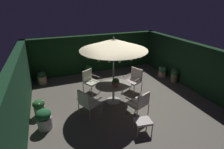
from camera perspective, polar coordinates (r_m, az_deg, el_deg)
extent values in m
cube|color=#5E574C|center=(7.17, 2.42, -8.21)|extent=(7.42, 7.13, 0.02)
cube|color=#153717|center=(9.71, -5.64, 7.09)|extent=(7.42, 0.30, 2.06)
cube|color=#143620|center=(6.28, -28.81, -5.37)|extent=(0.30, 7.13, 2.06)
cube|color=#16341B|center=(8.67, 24.68, 2.97)|extent=(0.30, 7.13, 2.06)
cylinder|color=#B2AFA9|center=(7.01, 0.47, -8.73)|extent=(0.60, 0.60, 0.03)
cylinder|color=#B2AFA9|center=(6.84, 0.48, -6.29)|extent=(0.09, 0.09, 0.72)
ellipsoid|color=#B0AE99|center=(6.66, 0.49, -3.50)|extent=(1.44, 1.11, 0.03)
cylinder|color=#B8B1A9|center=(6.48, 0.50, -0.27)|extent=(0.06, 0.06, 2.29)
cone|color=beige|center=(6.10, 0.54, 10.11)|extent=(2.45, 2.45, 0.39)
sphere|color=#B8B1A9|center=(6.05, 0.55, 12.25)|extent=(0.07, 0.07, 0.07)
sphere|color=#F9DB8C|center=(6.67, 8.99, 8.57)|extent=(0.09, 0.09, 0.09)
sphere|color=#F9DB8C|center=(6.93, 6.91, 9.26)|extent=(0.09, 0.09, 0.09)
sphere|color=#F9DB8C|center=(7.10, 4.61, 9.68)|extent=(0.09, 0.09, 0.09)
sphere|color=#F9DB8C|center=(7.19, 1.60, 9.93)|extent=(0.09, 0.09, 0.09)
sphere|color=#F9DB8C|center=(7.19, -0.99, 9.93)|extent=(0.09, 0.09, 0.09)
sphere|color=#F9DB8C|center=(7.09, -3.72, 9.69)|extent=(0.09, 0.09, 0.09)
sphere|color=#F9DB8C|center=(6.84, -6.71, 9.07)|extent=(0.09, 0.09, 0.09)
sphere|color=#F9DB8C|center=(6.55, -8.51, 8.33)|extent=(0.09, 0.09, 0.09)
sphere|color=#F9DB8C|center=(6.19, -9.45, 7.38)|extent=(0.09, 0.09, 0.09)
sphere|color=#F9DB8C|center=(5.87, -9.25, 6.50)|extent=(0.09, 0.09, 0.09)
sphere|color=#F9DB8C|center=(5.57, -7.94, 5.65)|extent=(0.09, 0.09, 0.09)
sphere|color=#F9DB8C|center=(5.27, -4.54, 4.76)|extent=(0.09, 0.09, 0.09)
sphere|color=#F9DB8C|center=(5.16, -0.91, 4.42)|extent=(0.09, 0.09, 0.09)
sphere|color=#F9DB8C|center=(5.17, 2.55, 4.43)|extent=(0.09, 0.09, 0.09)
sphere|color=#F9DB8C|center=(5.32, 6.49, 4.88)|extent=(0.09, 0.09, 0.09)
sphere|color=#F9DB8C|center=(5.64, 9.43, 5.78)|extent=(0.09, 0.09, 0.09)
sphere|color=#F9DB8C|center=(5.91, 10.38, 6.53)|extent=(0.09, 0.09, 0.09)
sphere|color=#F9DB8C|center=(6.31, 10.35, 7.61)|extent=(0.09, 0.09, 0.09)
cylinder|color=#A36345|center=(6.49, 1.24, -3.68)|extent=(0.13, 0.13, 0.09)
cylinder|color=#A86545|center=(6.44, 1.24, -2.87)|extent=(0.29, 0.29, 0.11)
ellipsoid|color=#246527|center=(6.39, 1.25, -1.95)|extent=(0.26, 0.26, 0.15)
sphere|color=#B6397C|center=(6.37, 1.26, -1.49)|extent=(0.09, 0.09, 0.09)
cylinder|color=#B7B1A3|center=(7.36, 7.39, -5.43)|extent=(0.04, 0.04, 0.44)
cylinder|color=#B7B1A3|center=(7.70, 3.74, -3.89)|extent=(0.04, 0.04, 0.44)
cylinder|color=#B7B1A3|center=(7.77, 9.95, -3.96)|extent=(0.04, 0.04, 0.44)
cylinder|color=#B7B1A3|center=(8.09, 6.38, -2.56)|extent=(0.04, 0.04, 0.44)
cube|color=silver|center=(7.61, 6.95, -2.23)|extent=(0.75, 0.78, 0.07)
cube|color=silver|center=(7.69, 8.30, 0.31)|extent=(0.29, 0.57, 0.50)
cylinder|color=#B7B1A3|center=(7.36, 8.93, -1.50)|extent=(0.51, 0.25, 0.04)
cylinder|color=#B7B1A3|center=(7.70, 5.21, -0.13)|extent=(0.51, 0.25, 0.04)
cylinder|color=#B8AFA4|center=(7.63, -3.93, -4.22)|extent=(0.04, 0.04, 0.43)
cylinder|color=#B8AFA4|center=(7.30, -6.76, -5.71)|extent=(0.04, 0.04, 0.43)
cylinder|color=#B8AFA4|center=(7.97, -6.79, -3.06)|extent=(0.04, 0.04, 0.43)
cylinder|color=#B8AFA4|center=(7.66, -9.61, -4.43)|extent=(0.04, 0.04, 0.43)
cube|color=silver|center=(7.52, -6.86, -2.66)|extent=(0.72, 0.72, 0.07)
cube|color=silver|center=(7.58, -8.34, -0.21)|extent=(0.47, 0.30, 0.49)
cylinder|color=#B8AFA4|center=(7.60, -5.53, -0.45)|extent=(0.29, 0.47, 0.04)
cylinder|color=#B8AFA4|center=(7.26, -8.43, -1.77)|extent=(0.29, 0.47, 0.04)
cylinder|color=#BBB4A6|center=(6.52, -7.17, -9.45)|extent=(0.04, 0.04, 0.45)
cylinder|color=#BBB4A6|center=(6.15, -3.40, -11.55)|extent=(0.04, 0.04, 0.45)
cylinder|color=#BBB4A6|center=(6.25, -11.05, -11.41)|extent=(0.04, 0.04, 0.45)
cylinder|color=#BBB4A6|center=(5.86, -7.36, -13.79)|extent=(0.04, 0.04, 0.45)
cube|color=silver|center=(6.04, -7.39, -9.47)|extent=(0.75, 0.77, 0.07)
cube|color=silver|center=(5.75, -9.53, -8.13)|extent=(0.31, 0.54, 0.49)
cylinder|color=#BBB4A6|center=(6.13, -9.35, -6.63)|extent=(0.49, 0.27, 0.04)
cylinder|color=#BBB4A6|center=(5.73, -5.51, -8.72)|extent=(0.49, 0.27, 0.04)
cylinder|color=#B9B0A6|center=(6.15, 4.39, -11.63)|extent=(0.04, 0.04, 0.45)
cylinder|color=#B9B0A6|center=(6.54, 8.24, -9.45)|extent=(0.04, 0.04, 0.45)
cylinder|color=#B9B0A6|center=(5.86, 8.34, -13.84)|extent=(0.04, 0.04, 0.45)
cylinder|color=#B9B0A6|center=(6.27, 12.10, -11.37)|extent=(0.04, 0.04, 0.45)
cube|color=silver|center=(6.06, 8.43, -9.52)|extent=(0.76, 0.71, 0.07)
cube|color=silver|center=(5.79, 10.56, -8.44)|extent=(0.58, 0.26, 0.43)
cylinder|color=#B9B0A6|center=(5.73, 6.52, -8.76)|extent=(0.22, 0.50, 0.04)
cylinder|color=#B9B0A6|center=(6.15, 10.45, -6.60)|extent=(0.22, 0.50, 0.04)
cylinder|color=#B5B4A3|center=(5.63, 7.22, -16.25)|extent=(0.03, 0.03, 0.34)
cylinder|color=#B5B4A3|center=(5.79, 11.70, -15.38)|extent=(0.03, 0.03, 0.34)
cylinder|color=#B5B4A3|center=(5.38, 8.61, -18.64)|extent=(0.03, 0.03, 0.34)
cylinder|color=#B5B4A3|center=(5.54, 13.31, -17.62)|extent=(0.03, 0.03, 0.34)
cube|color=silver|center=(5.44, 10.39, -15.27)|extent=(0.55, 0.46, 0.08)
cylinder|color=beige|center=(6.66, -23.02, -11.14)|extent=(0.37, 0.37, 0.35)
ellipsoid|color=#2A642B|center=(6.51, -23.42, -9.03)|extent=(0.41, 0.41, 0.29)
sphere|color=silver|center=(6.43, -22.26, -8.23)|extent=(0.08, 0.08, 0.08)
sphere|color=beige|center=(6.62, -23.49, -8.21)|extent=(0.09, 0.09, 0.09)
sphere|color=beige|center=(6.52, -24.71, -8.63)|extent=(0.10, 0.10, 0.10)
sphere|color=silver|center=(6.33, -23.32, -9.12)|extent=(0.08, 0.08, 0.08)
cylinder|color=olive|center=(9.24, -7.74, 0.58)|extent=(0.34, 0.34, 0.38)
ellipsoid|color=#1F5828|center=(9.13, -7.84, 2.23)|extent=(0.35, 0.35, 0.24)
sphere|color=#E5C359|center=(9.16, -7.35, 2.42)|extent=(0.07, 0.07, 0.07)
sphere|color=yellow|center=(9.18, -7.61, 2.73)|extent=(0.07, 0.07, 0.07)
sphere|color=#F4C74F|center=(9.18, -8.13, 2.72)|extent=(0.08, 0.08, 0.08)
sphere|color=#DDD64F|center=(9.11, -8.46, 2.60)|extent=(0.09, 0.09, 0.09)
sphere|color=yellow|center=(9.03, -7.89, 1.97)|extent=(0.07, 0.07, 0.07)
sphere|color=yellow|center=(9.05, -7.52, 2.19)|extent=(0.11, 0.11, 0.11)
cylinder|color=tan|center=(9.54, 16.48, 0.21)|extent=(0.41, 0.41, 0.28)
ellipsoid|color=#296437|center=(9.45, 16.66, 1.65)|extent=(0.43, 0.43, 0.30)
sphere|color=silver|center=(9.47, 17.27, 2.27)|extent=(0.08, 0.08, 0.08)
sphere|color=silver|center=(9.52, 16.16, 2.37)|extent=(0.09, 0.09, 0.09)
sphere|color=silver|center=(9.37, 15.85, 2.10)|extent=(0.11, 0.11, 0.11)
sphere|color=silver|center=(9.31, 17.26, 1.77)|extent=(0.10, 0.10, 0.10)
cylinder|color=#856D4D|center=(9.04, 20.11, -1.13)|extent=(0.33, 0.33, 0.42)
ellipsoid|color=#256530|center=(8.92, 20.38, 0.69)|extent=(0.37, 0.37, 0.26)
sphere|color=#D65B62|center=(8.96, 21.02, 1.28)|extent=(0.08, 0.08, 0.08)
sphere|color=#EA4666|center=(9.03, 20.50, 1.41)|extent=(0.11, 0.11, 0.11)
sphere|color=#E5466F|center=(8.90, 19.92, 1.34)|extent=(0.10, 0.10, 0.10)
sphere|color=#DF4E7A|center=(8.83, 20.10, 0.96)|extent=(0.09, 0.09, 0.09)
sphere|color=#D35F61|center=(8.77, 20.42, 0.86)|extent=(0.06, 0.06, 0.06)
sphere|color=#E84C7A|center=(8.89, 21.02, 0.94)|extent=(0.07, 0.07, 0.07)
cylinder|color=beige|center=(6.00, -21.57, -14.83)|extent=(0.45, 0.45, 0.40)
ellipsoid|color=#226136|center=(5.81, -22.05, -12.28)|extent=(0.46, 0.46, 0.33)
sphere|color=orange|center=(5.75, -20.99, -11.69)|extent=(0.08, 0.08, 0.08)
sphere|color=orange|center=(5.91, -21.77, -11.53)|extent=(0.09, 0.09, 0.09)
sphere|color=orange|center=(5.83, -23.30, -11.66)|extent=(0.09, 0.09, 0.09)
sphere|color=orange|center=(5.76, -23.34, -12.67)|extent=(0.09, 0.09, 0.09)
sphere|color=orange|center=(5.68, -22.03, -12.55)|extent=(0.11, 0.11, 0.11)
cylinder|color=tan|center=(9.01, -22.32, -1.65)|extent=(0.41, 0.41, 0.39)
ellipsoid|color=#1D4C30|center=(8.90, -22.61, 0.09)|extent=(0.37, 0.37, 0.26)
sphere|color=#B62A72|center=(8.85, -21.98, 0.64)|extent=(0.08, 0.08, 0.08)
sphere|color=#BC3386|center=(8.98, -22.37, 0.89)|extent=(0.11, 0.11, 0.11)
sphere|color=#B33279|center=(8.96, -23.43, 0.59)|extent=(0.06, 0.06, 0.06)
sphere|color=#C13980|center=(8.80, -23.04, 0.27)|extent=(0.08, 0.08, 0.08)
sphere|color=#A94481|center=(8.78, -22.62, 0.34)|extent=(0.09, 0.09, 0.09)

